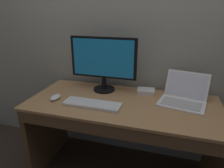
{
  "coord_description": "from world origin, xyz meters",
  "views": [
    {
      "loc": [
        0.33,
        -1.4,
        1.4
      ],
      "look_at": [
        -0.09,
        0.0,
        0.85
      ],
      "focal_mm": 32.35,
      "sensor_mm": 36.0,
      "label": 1
    }
  ],
  "objects_px": {
    "external_monitor": "(103,62)",
    "laptop_white": "(183,98)",
    "computer_mouse": "(55,97)",
    "external_drive_box": "(146,91)",
    "wired_keyboard": "(92,104)"
  },
  "relations": [
    {
      "from": "external_drive_box",
      "to": "computer_mouse",
      "type": "bearing_deg",
      "value": -154.66
    },
    {
      "from": "wired_keyboard",
      "to": "computer_mouse",
      "type": "height_order",
      "value": "computer_mouse"
    },
    {
      "from": "wired_keyboard",
      "to": "external_drive_box",
      "type": "height_order",
      "value": "external_drive_box"
    },
    {
      "from": "wired_keyboard",
      "to": "computer_mouse",
      "type": "distance_m",
      "value": 0.33
    },
    {
      "from": "computer_mouse",
      "to": "external_drive_box",
      "type": "bearing_deg",
      "value": 26.76
    },
    {
      "from": "laptop_white",
      "to": "wired_keyboard",
      "type": "bearing_deg",
      "value": -158.79
    },
    {
      "from": "external_monitor",
      "to": "computer_mouse",
      "type": "height_order",
      "value": "external_monitor"
    },
    {
      "from": "external_monitor",
      "to": "laptop_white",
      "type": "bearing_deg",
      "value": -4.74
    },
    {
      "from": "computer_mouse",
      "to": "wired_keyboard",
      "type": "bearing_deg",
      "value": -3.1
    },
    {
      "from": "laptop_white",
      "to": "wired_keyboard",
      "type": "xyz_separation_m",
      "value": [
        -0.66,
        -0.25,
        -0.03
      ]
    },
    {
      "from": "laptop_white",
      "to": "external_monitor",
      "type": "bearing_deg",
      "value": 175.26
    },
    {
      "from": "computer_mouse",
      "to": "external_drive_box",
      "type": "distance_m",
      "value": 0.75
    },
    {
      "from": "external_monitor",
      "to": "external_drive_box",
      "type": "distance_m",
      "value": 0.44
    },
    {
      "from": "external_monitor",
      "to": "external_drive_box",
      "type": "relative_size",
      "value": 3.94
    },
    {
      "from": "laptop_white",
      "to": "external_drive_box",
      "type": "xyz_separation_m",
      "value": [
        -0.3,
        0.09,
        -0.02
      ]
    }
  ]
}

